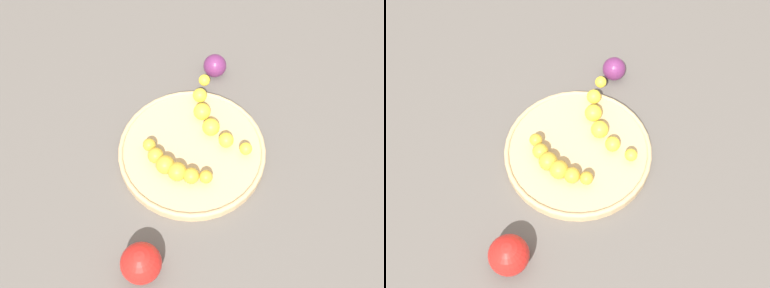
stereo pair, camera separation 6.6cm
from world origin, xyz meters
TOP-DOWN VIEW (x-y plane):
  - ground_plane at (0.00, 0.00)m, footprint 2.40×2.40m
  - fruit_bowl at (0.00, 0.00)m, footprint 0.30×0.30m
  - banana_spotted at (0.02, -0.06)m, footprint 0.15×0.08m
  - banana_yellow at (-0.03, 0.07)m, footprint 0.21×0.09m
  - apple_red at (0.15, -0.20)m, footprint 0.07×0.07m
  - plum_purple at (-0.15, 0.16)m, footprint 0.05×0.05m

SIDE VIEW (x-z plane):
  - ground_plane at x=0.00m, z-range 0.00..0.00m
  - fruit_bowl at x=0.00m, z-range 0.00..0.02m
  - plum_purple at x=-0.15m, z-range 0.00..0.05m
  - apple_red at x=0.15m, z-range 0.00..0.07m
  - banana_yellow at x=-0.03m, z-range 0.02..0.06m
  - banana_spotted at x=0.02m, z-range 0.02..0.06m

